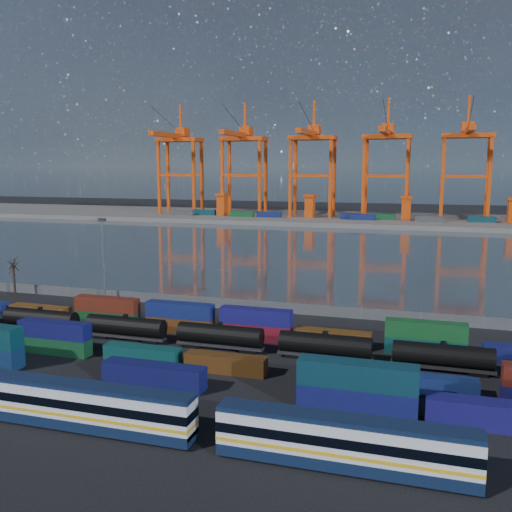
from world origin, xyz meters
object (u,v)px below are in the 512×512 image
(bare_tree, at_px, (14,276))
(gantry_cranes, at_px, (349,147))
(passenger_train, at_px, (87,407))
(tanker_string, at_px, (220,336))

(bare_tree, xyz_separation_m, gantry_cranes, (42.92, 178.59, 31.22))
(passenger_train, bearing_deg, tanker_string, 82.49)
(tanker_string, xyz_separation_m, bare_tree, (-52.59, 19.81, 2.14))
(bare_tree, bearing_deg, gantry_cranes, 76.49)
(bare_tree, relative_size, gantry_cranes, 0.04)
(tanker_string, height_order, bare_tree, bare_tree)
(passenger_train, height_order, tanker_string, passenger_train)
(tanker_string, height_order, gantry_cranes, gantry_cranes)
(tanker_string, bearing_deg, passenger_train, -97.51)
(gantry_cranes, bearing_deg, tanker_string, -87.21)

